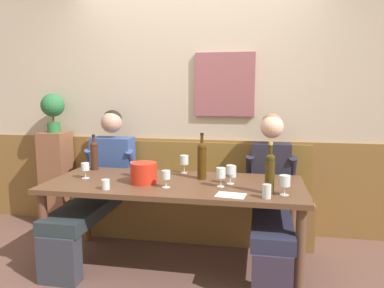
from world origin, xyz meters
TOP-DOWN VIEW (x-y plane):
  - ground_plane at (0.00, 0.00)m, footprint 6.80×6.80m
  - room_wall_back at (0.00, 1.09)m, footprint 6.80×0.12m
  - wood_wainscot_panel at (0.00, 1.04)m, footprint 6.80×0.03m
  - wall_bench at (0.00, 0.83)m, footprint 2.39×0.42m
  - dining_table at (0.00, 0.14)m, footprint 2.09×0.86m
  - person_right_seat at (-0.81, 0.47)m, footprint 0.52×1.28m
  - person_center_right_seat at (0.79, 0.46)m, footprint 0.47×1.28m
  - ice_bucket at (-0.24, 0.06)m, footprint 0.21×0.21m
  - wine_bottle_green_tall at (0.76, -0.06)m, footprint 0.07×0.07m
  - wine_bottle_amber_mid at (-0.85, 0.46)m, footprint 0.07×0.07m
  - wine_bottle_clear_water at (0.20, 0.29)m, footprint 0.08×0.08m
  - wine_glass_mid_right at (0.46, 0.17)m, footprint 0.07×0.07m
  - wine_glass_near_bucket at (0.39, 0.07)m, footprint 0.07×0.07m
  - wine_glass_right_end at (-0.78, 0.13)m, footprint 0.07×0.07m
  - wine_glass_center_rear at (-0.03, -0.03)m, footprint 0.07×0.07m
  - wine_glass_left_end at (-0.39, 0.28)m, footprint 0.08×0.08m
  - wine_glass_mid_left at (0.86, -0.08)m, footprint 0.08×0.08m
  - wine_glass_center_front at (0.01, 0.48)m, footprint 0.08×0.08m
  - water_tumbler_right at (0.45, 0.42)m, footprint 0.07×0.07m
  - water_tumbler_center at (-0.47, -0.17)m, footprint 0.06×0.06m
  - water_tumbler_left at (0.74, -0.18)m, footprint 0.06×0.06m
  - tasting_sheet_left_guest at (0.49, -0.15)m, footprint 0.23×0.18m
  - corner_pedestal at (-1.49, 0.86)m, footprint 0.28×0.28m
  - potted_plant at (-1.49, 0.86)m, footprint 0.25×0.25m

SIDE VIEW (x-z plane):
  - ground_plane at x=0.00m, z-range -0.02..0.00m
  - wall_bench at x=0.00m, z-range -0.19..0.75m
  - wood_wainscot_panel at x=0.00m, z-range 0.00..0.96m
  - corner_pedestal at x=-1.49m, z-range 0.00..1.03m
  - person_right_seat at x=-0.81m, z-range -0.01..1.26m
  - person_center_right_seat at x=0.79m, z-range 0.00..1.26m
  - dining_table at x=0.00m, z-range 0.29..1.02m
  - tasting_sheet_left_guest at x=0.49m, z-range 0.73..0.73m
  - water_tumbler_center at x=-0.47m, z-range 0.73..0.81m
  - water_tumbler_right at x=0.45m, z-range 0.73..0.83m
  - water_tumbler_left at x=0.74m, z-range 0.73..0.83m
  - ice_bucket at x=-0.24m, z-range 0.73..0.90m
  - wine_glass_left_end at x=-0.39m, z-range 0.75..0.88m
  - wine_glass_center_rear at x=-0.03m, z-range 0.76..0.89m
  - wine_glass_right_end at x=-0.78m, z-range 0.76..0.89m
  - wine_glass_mid_left at x=0.86m, z-range 0.75..0.90m
  - wine_glass_near_bucket at x=0.39m, z-range 0.76..0.91m
  - wine_glass_mid_right at x=0.46m, z-range 0.77..0.92m
  - wine_glass_center_front at x=0.01m, z-range 0.76..0.92m
  - wine_bottle_amber_mid at x=-0.85m, z-range 0.71..1.05m
  - wine_bottle_green_tall at x=0.76m, z-range 0.70..1.08m
  - wine_bottle_clear_water at x=0.20m, z-range 0.70..1.10m
  - potted_plant at x=-1.49m, z-range 1.08..1.49m
  - room_wall_back at x=0.00m, z-range 0.00..2.80m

